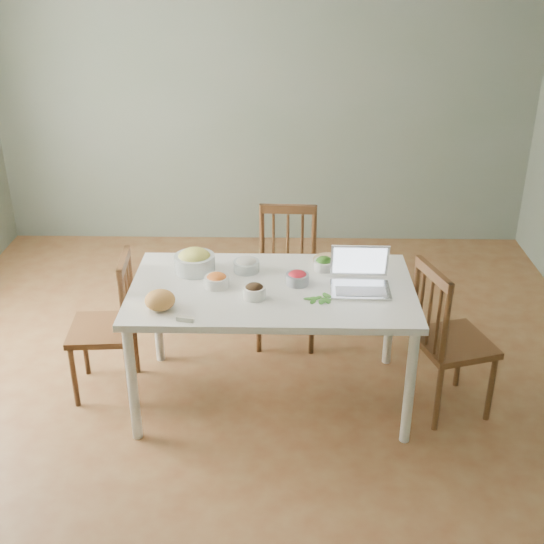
{
  "coord_description": "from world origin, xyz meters",
  "views": [
    {
      "loc": [
        0.2,
        -3.9,
        2.74
      ],
      "look_at": [
        0.13,
        -0.15,
        0.91
      ],
      "focal_mm": 45.89,
      "sensor_mm": 36.0,
      "label": 1
    }
  ],
  "objects_px": {
    "dining_table": "(272,344)",
    "bowl_squash": "(195,261)",
    "bread_boule": "(160,300)",
    "chair_far": "(286,279)",
    "laptop": "(361,273)",
    "chair_right": "(454,339)",
    "chair_left": "(102,326)"
  },
  "relations": [
    {
      "from": "dining_table",
      "to": "chair_far",
      "type": "height_order",
      "value": "chair_far"
    },
    {
      "from": "chair_far",
      "to": "laptop",
      "type": "xyz_separation_m",
      "value": [
        0.44,
        -0.76,
        0.43
      ]
    },
    {
      "from": "chair_left",
      "to": "bread_boule",
      "type": "relative_size",
      "value": 5.47
    },
    {
      "from": "chair_right",
      "to": "bowl_squash",
      "type": "distance_m",
      "value": 1.68
    },
    {
      "from": "chair_left",
      "to": "chair_right",
      "type": "xyz_separation_m",
      "value": [
        2.21,
        -0.15,
        0.02
      ]
    },
    {
      "from": "chair_far",
      "to": "laptop",
      "type": "height_order",
      "value": "laptop"
    },
    {
      "from": "dining_table",
      "to": "bread_boule",
      "type": "distance_m",
      "value": 0.83
    },
    {
      "from": "chair_right",
      "to": "bowl_squash",
      "type": "relative_size",
      "value": 3.92
    },
    {
      "from": "chair_far",
      "to": "chair_right",
      "type": "height_order",
      "value": "chair_right"
    },
    {
      "from": "bread_boule",
      "to": "chair_left",
      "type": "bearing_deg",
      "value": 142.15
    },
    {
      "from": "bowl_squash",
      "to": "dining_table",
      "type": "bearing_deg",
      "value": -22.81
    },
    {
      "from": "laptop",
      "to": "chair_left",
      "type": "bearing_deg",
      "value": 177.1
    },
    {
      "from": "dining_table",
      "to": "chair_right",
      "type": "xyz_separation_m",
      "value": [
        1.12,
        -0.08,
        0.1
      ]
    },
    {
      "from": "chair_left",
      "to": "bread_boule",
      "type": "distance_m",
      "value": 0.7
    },
    {
      "from": "chair_far",
      "to": "bread_boule",
      "type": "height_order",
      "value": "chair_far"
    },
    {
      "from": "bowl_squash",
      "to": "bread_boule",
      "type": "bearing_deg",
      "value": -105.58
    },
    {
      "from": "chair_right",
      "to": "bread_boule",
      "type": "xyz_separation_m",
      "value": [
        -1.75,
        -0.21,
        0.37
      ]
    },
    {
      "from": "bread_boule",
      "to": "laptop",
      "type": "bearing_deg",
      "value": 11.87
    },
    {
      "from": "dining_table",
      "to": "chair_left",
      "type": "height_order",
      "value": "chair_left"
    },
    {
      "from": "chair_far",
      "to": "bread_boule",
      "type": "distance_m",
      "value": 1.29
    },
    {
      "from": "dining_table",
      "to": "laptop",
      "type": "distance_m",
      "value": 0.75
    },
    {
      "from": "bread_boule",
      "to": "bowl_squash",
      "type": "relative_size",
      "value": 0.68
    },
    {
      "from": "chair_right",
      "to": "bread_boule",
      "type": "height_order",
      "value": "chair_right"
    },
    {
      "from": "chair_far",
      "to": "chair_left",
      "type": "xyz_separation_m",
      "value": [
        -1.18,
        -0.65,
        -0.02
      ]
    },
    {
      "from": "dining_table",
      "to": "chair_far",
      "type": "bearing_deg",
      "value": 82.92
    },
    {
      "from": "chair_left",
      "to": "laptop",
      "type": "bearing_deg",
      "value": 81.74
    },
    {
      "from": "chair_left",
      "to": "chair_far",
      "type": "bearing_deg",
      "value": 114.47
    },
    {
      "from": "dining_table",
      "to": "bread_boule",
      "type": "xyz_separation_m",
      "value": [
        -0.63,
        -0.29,
        0.46
      ]
    },
    {
      "from": "dining_table",
      "to": "bowl_squash",
      "type": "height_order",
      "value": "bowl_squash"
    },
    {
      "from": "chair_right",
      "to": "laptop",
      "type": "relative_size",
      "value": 2.83
    },
    {
      "from": "dining_table",
      "to": "bowl_squash",
      "type": "bearing_deg",
      "value": 157.19
    },
    {
      "from": "chair_far",
      "to": "chair_right",
      "type": "bearing_deg",
      "value": -35.53
    }
  ]
}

